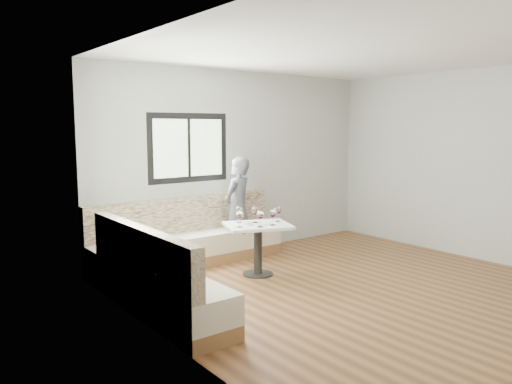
% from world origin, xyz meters
% --- Properties ---
extents(room, '(5.01, 5.01, 2.81)m').
position_xyz_m(room, '(-0.08, 0.08, 1.41)').
color(room, brown).
rests_on(room, ground).
extents(banquette, '(2.91, 2.80, 0.95)m').
position_xyz_m(banquette, '(-1.59, 1.62, 0.33)').
color(banquette, olive).
rests_on(banquette, ground).
extents(table, '(1.01, 0.90, 0.68)m').
position_xyz_m(table, '(-0.57, 1.28, 0.51)').
color(table, black).
rests_on(table, ground).
extents(person, '(0.65, 0.55, 1.51)m').
position_xyz_m(person, '(-0.30, 2.12, 0.76)').
color(person, '#4D4D53').
rests_on(person, ground).
extents(olive_ramekin, '(0.09, 0.09, 0.04)m').
position_xyz_m(olive_ramekin, '(-0.70, 1.32, 0.70)').
color(olive_ramekin, white).
rests_on(olive_ramekin, table).
extents(wine_glass_a, '(0.10, 0.10, 0.22)m').
position_xyz_m(wine_glass_a, '(-0.88, 1.27, 0.83)').
color(wine_glass_a, white).
rests_on(wine_glass_a, table).
extents(wine_glass_b, '(0.10, 0.10, 0.22)m').
position_xyz_m(wine_glass_b, '(-0.67, 1.11, 0.83)').
color(wine_glass_b, white).
rests_on(wine_glass_b, table).
extents(wine_glass_c, '(0.10, 0.10, 0.22)m').
position_xyz_m(wine_glass_c, '(-0.46, 1.11, 0.83)').
color(wine_glass_c, white).
rests_on(wine_glass_c, table).
extents(wine_glass_d, '(0.10, 0.10, 0.22)m').
position_xyz_m(wine_glass_d, '(-0.54, 1.40, 0.83)').
color(wine_glass_d, white).
rests_on(wine_glass_d, table).
extents(wine_glass_e, '(0.10, 0.10, 0.22)m').
position_xyz_m(wine_glass_e, '(-0.25, 1.27, 0.83)').
color(wine_glass_e, white).
rests_on(wine_glass_e, table).
extents(wine_glass_f, '(0.10, 0.10, 0.22)m').
position_xyz_m(wine_glass_f, '(-0.70, 1.53, 0.83)').
color(wine_glass_f, white).
rests_on(wine_glass_f, table).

